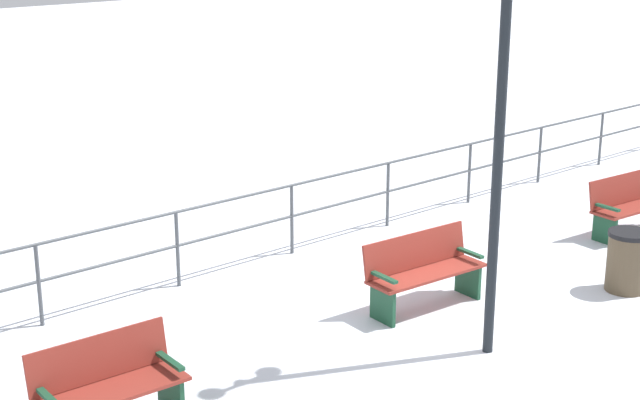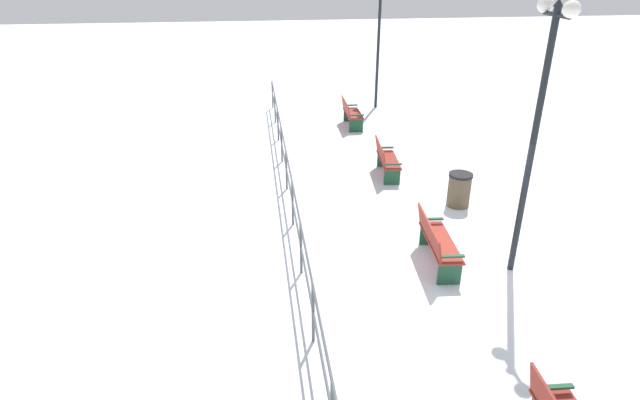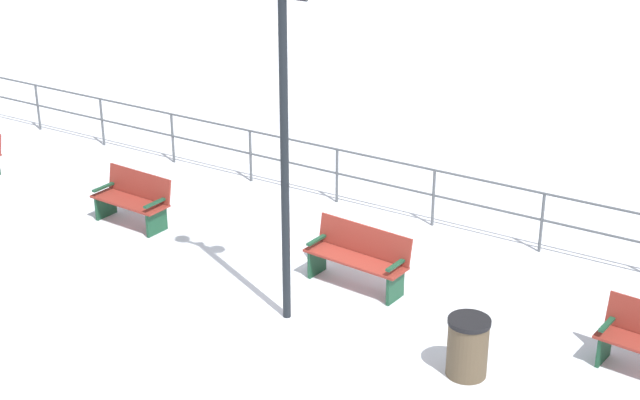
{
  "view_description": "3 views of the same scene",
  "coord_description": "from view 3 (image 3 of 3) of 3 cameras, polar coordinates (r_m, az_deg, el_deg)",
  "views": [
    {
      "loc": [
        7.56,
        -8.26,
        4.78
      ],
      "look_at": [
        -2.18,
        0.14,
        0.88
      ],
      "focal_mm": 54.01,
      "sensor_mm": 36.0,
      "label": 1
    },
    {
      "loc": [
        -3.35,
        -8.29,
        5.44
      ],
      "look_at": [
        -2.21,
        0.63,
        1.18
      ],
      "focal_mm": 29.49,
      "sensor_mm": 36.0,
      "label": 2
    },
    {
      "loc": [
        11.14,
        6.38,
        6.87
      ],
      "look_at": [
        -1.2,
        -1.39,
        0.68
      ],
      "focal_mm": 53.68,
      "sensor_mm": 36.0,
      "label": 3
    }
  ],
  "objects": [
    {
      "name": "lamppost_middle",
      "position": [
        12.46,
        -2.18,
        6.24
      ],
      "size": [
        0.26,
        1.0,
        4.81
      ],
      "color": "black",
      "rests_on": "ground"
    },
    {
      "name": "bench_third",
      "position": [
        14.39,
        2.3,
        -3.35
      ],
      "size": [
        0.65,
        1.67,
        0.92
      ],
      "rotation": [
        0.0,
        0.0,
        -0.08
      ],
      "color": "maroon",
      "rests_on": "ground"
    },
    {
      "name": "trash_bin",
      "position": [
        12.42,
        8.79,
        -8.64
      ],
      "size": [
        0.55,
        0.55,
        0.81
      ],
      "color": "brown",
      "rests_on": "ground"
    },
    {
      "name": "ground_plane",
      "position": [
        14.56,
        2.12,
        -5.16
      ],
      "size": [
        80.0,
        80.0,
        0.0
      ],
      "primitive_type": "plane",
      "color": "white",
      "rests_on": "ground"
    },
    {
      "name": "waterfront_railing",
      "position": [
        16.39,
        6.81,
        0.74
      ],
      "size": [
        0.05,
        23.23,
        1.04
      ],
      "color": "#4C5156",
      "rests_on": "ground"
    },
    {
      "name": "bench_second",
      "position": [
        16.77,
        -11.09,
        0.07
      ],
      "size": [
        0.64,
        1.46,
        0.9
      ],
      "rotation": [
        0.0,
        0.0,
        -0.05
      ],
      "color": "maroon",
      "rests_on": "ground"
    }
  ]
}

